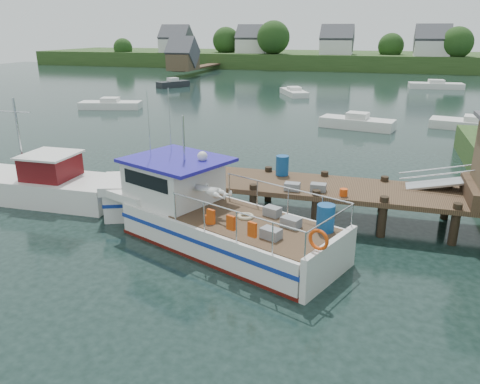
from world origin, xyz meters
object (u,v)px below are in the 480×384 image
(work_boat, at_px, (35,184))
(moored_d, at_px, (294,92))
(moored_e, at_px, (173,84))
(moored_b, at_px, (357,122))
(moored_rowboat, at_px, (168,164))
(dock, at_px, (442,175))
(moored_c, at_px, (477,125))
(moored_a, at_px, (111,105))
(moored_far, at_px, (436,85))
(lobster_boat, at_px, (201,213))

(work_boat, distance_m, moored_d, 39.40)
(moored_e, bearing_deg, work_boat, -51.90)
(moored_b, bearing_deg, moored_e, 117.17)
(moored_b, bearing_deg, work_boat, -144.83)
(moored_rowboat, relative_size, moored_b, 0.66)
(dock, bearing_deg, moored_c, 77.24)
(work_boat, distance_m, moored_a, 26.31)
(work_boat, xyz_separation_m, moored_e, (-12.38, 42.65, -0.27))
(moored_far, distance_m, moored_e, 35.14)
(dock, distance_m, moored_e, 50.77)
(dock, relative_size, moored_c, 2.34)
(lobster_boat, bearing_deg, work_boat, -169.19)
(dock, distance_m, moored_d, 39.63)
(moored_rowboat, relative_size, moored_d, 0.65)
(moored_d, xyz_separation_m, moored_e, (-17.27, 3.55, 0.09))
(dock, relative_size, moored_a, 2.66)
(moored_a, xyz_separation_m, moored_b, (23.93, -3.07, 0.06))
(lobster_boat, height_order, moored_rowboat, lobster_boat)
(moored_a, xyz_separation_m, moored_d, (15.59, 15.06, -0.03))
(moored_rowboat, xyz_separation_m, moored_d, (0.87, 33.46, -0.08))
(moored_rowboat, bearing_deg, lobster_boat, -72.18)
(moored_far, bearing_deg, moored_e, 174.23)
(moored_far, xyz_separation_m, moored_c, (0.50, -27.99, -0.03))
(moored_rowboat, bearing_deg, moored_d, 73.37)
(dock, height_order, moored_a, dock)
(lobster_boat, xyz_separation_m, moored_e, (-21.21, 44.43, -0.51))
(moored_far, xyz_separation_m, moored_d, (-16.83, -12.02, -0.06))
(moored_c, relative_size, moored_e, 1.53)
(moored_b, bearing_deg, moored_far, 51.69)
(moored_d, relative_size, moored_e, 1.31)
(dock, xyz_separation_m, moored_a, (-28.03, 22.52, -1.84))
(moored_rowboat, height_order, moored_a, moored_rowboat)
(dock, height_order, moored_d, dock)
(moored_far, bearing_deg, moored_d, -164.19)
(work_boat, bearing_deg, lobster_boat, -12.82)
(moored_rowboat, height_order, moored_c, moored_rowboat)
(moored_a, bearing_deg, moored_c, 3.11)
(lobster_boat, bearing_deg, moored_d, 117.74)
(moored_a, bearing_deg, moored_e, 99.84)
(moored_a, bearing_deg, moored_b, -2.61)
(lobster_boat, height_order, moored_far, lobster_boat)
(moored_a, xyz_separation_m, moored_e, (-1.68, 18.61, 0.06))
(moored_rowboat, xyz_separation_m, moored_far, (17.70, 45.49, -0.02))
(moored_a, distance_m, moored_e, 18.69)
(moored_rowboat, distance_m, moored_c, 25.24)
(moored_far, bearing_deg, moored_a, -159.85)
(dock, bearing_deg, moored_d, 108.31)
(moored_c, xyz_separation_m, moored_d, (-17.33, 15.97, -0.03))
(moored_c, bearing_deg, moored_d, 158.69)
(moored_c, bearing_deg, work_boat, -112.50)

